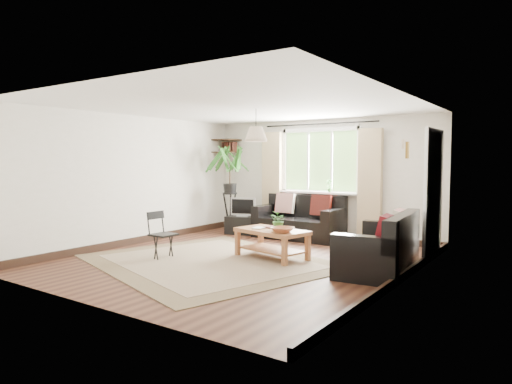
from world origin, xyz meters
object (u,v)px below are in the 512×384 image
Objects in this scene: sofa_back at (299,218)px; palm_stand at (230,189)px; folding_chair at (163,235)px; sofa_right at (378,243)px; coffee_table at (272,244)px; tv_stand at (243,225)px.

sofa_back is 1.66m from palm_stand.
sofa_right is at bearing -68.03° from folding_chair.
sofa_back is at bearing -133.13° from sofa_right.
sofa_right reaches higher than coffee_table.
coffee_table is 1.64× the size of tv_stand.
sofa_back is at bearing 106.84° from coffee_table.
sofa_right is 2.39× the size of tv_stand.
sofa_right is 2.24× the size of folding_chair.
palm_stand is at bearing 16.58° from folding_chair.
sofa_back is 2.47× the size of tv_stand.
sofa_back is 1.27m from tv_stand.
tv_stand is at bearing 136.66° from coffee_table.
folding_chair is at bearing -145.00° from coffee_table.
sofa_right is at bearing -38.38° from sofa_back.
palm_stand reaches higher than sofa_right.
palm_stand is at bearing -117.02° from sofa_right.
coffee_table reaches higher than tv_stand.
tv_stand is (-3.49, 1.54, -0.21)m from sofa_right.
sofa_back is 2.85m from sofa_right.
tv_stand is at bearing 9.82° from folding_chair.
tv_stand is at bearing -119.25° from sofa_right.
coffee_table is at bearing -73.87° from sofa_back.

